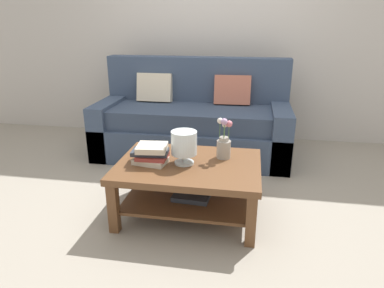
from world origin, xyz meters
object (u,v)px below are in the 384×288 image
at_px(couch, 193,122).
at_px(glass_hurricane_vase, 184,144).
at_px(coffee_table, 189,177).
at_px(book_stack_main, 151,154).
at_px(flower_pitcher, 224,144).

height_order(couch, glass_hurricane_vase, couch).
bearing_deg(couch, coffee_table, -81.82).
relative_size(book_stack_main, flower_pitcher, 0.86).
relative_size(coffee_table, flower_pitcher, 3.27).
relative_size(couch, flower_pitcher, 6.38).
height_order(couch, flower_pitcher, couch).
bearing_deg(couch, glass_hurricane_vase, -83.28).
relative_size(coffee_table, book_stack_main, 3.82).
height_order(glass_hurricane_vase, flower_pitcher, flower_pitcher).
height_order(couch, coffee_table, couch).
relative_size(glass_hurricane_vase, flower_pitcher, 0.77).
xyz_separation_m(couch, book_stack_main, (-0.09, -1.36, 0.14)).
xyz_separation_m(couch, glass_hurricane_vase, (0.16, -1.33, 0.23)).
bearing_deg(glass_hurricane_vase, couch, 96.72).
height_order(couch, book_stack_main, couch).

